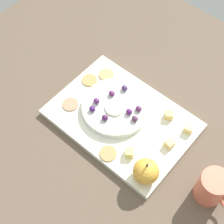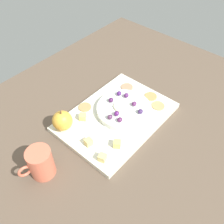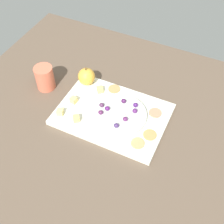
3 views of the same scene
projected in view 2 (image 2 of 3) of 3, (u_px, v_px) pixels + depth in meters
The scene contains 23 objects.
table at pixel (124, 124), 89.02cm from camera, with size 119.24×101.02×3.55cm, color brown.
platter at pixel (116, 117), 87.79cm from camera, with size 38.66×27.22×1.81cm, color white.
serving_dish at pixel (124, 110), 87.63cm from camera, with size 18.98×18.98×2.03cm, color silver.
apple_whole at pixel (62, 121), 80.97cm from camera, with size 6.64×6.64×6.64cm, color gold.
apple_stem at pixel (61, 112), 78.14cm from camera, with size 0.50×0.50×1.20cm, color brown.
cheese_cube_0 at pixel (83, 117), 85.14cm from camera, with size 2.19×2.19×2.19cm, color #E3D16A.
cheese_cube_1 at pixel (102, 158), 73.92cm from camera, with size 2.19×2.19×2.19cm, color #E0CC76.
cheese_cube_2 at pixel (117, 144), 77.33cm from camera, with size 2.19×2.19×2.19cm, color #ECC766.
cheese_cube_3 at pixel (89, 142), 77.83cm from camera, with size 2.19×2.19×2.19cm, color #E7C670.
cracker_0 at pixel (151, 96), 93.52cm from camera, with size 4.56×4.56×0.40cm, color #AF894E.
cracker_1 at pixel (158, 106), 90.07cm from camera, with size 4.56×4.56×0.40cm, color tan.
cracker_2 at pixel (127, 87), 97.11cm from camera, with size 4.56×4.56×0.40cm, color tan.
cracker_3 at pixel (85, 107), 89.62cm from camera, with size 4.56×4.56×0.40cm, color tan.
grape_0 at pixel (119, 93), 90.72cm from camera, with size 1.82×1.64×1.61cm, color #461D63.
grape_1 at pixel (117, 114), 83.77cm from camera, with size 1.82×1.64×1.69cm, color #4F1A5E.
grape_2 at pixel (140, 111), 84.51cm from camera, with size 1.82×1.64×1.58cm, color #412A5A.
grape_3 at pixel (110, 117), 82.77cm from camera, with size 1.82×1.64×1.57cm, color #4E2B4A.
grape_4 at pixel (111, 100), 88.29cm from camera, with size 1.82×1.64×1.66cm, color #451C4A.
grape_5 at pixel (126, 95), 89.95cm from camera, with size 1.82×1.64×1.66cm, color #53245E.
grape_6 at pixel (133, 103), 87.25cm from camera, with size 1.82×1.64×1.58cm, color #582656.
grape_7 at pixel (120, 120), 82.01cm from camera, with size 1.82×1.64×1.46cm, color #53244C.
apple_slice_0 at pixel (121, 106), 86.84cm from camera, with size 5.35×5.35×0.60cm, color beige.
cup at pixel (41, 163), 70.48cm from camera, with size 10.16×7.07×9.58cm.
Camera 2 is at (-46.96, -35.01, 69.08)cm, focal length 40.52 mm.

